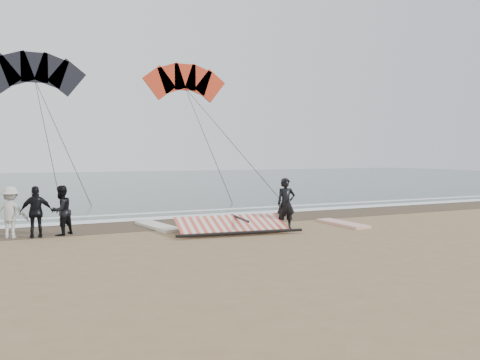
# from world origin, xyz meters

# --- Properties ---
(ground) EXTENTS (120.00, 120.00, 0.00)m
(ground) POSITION_xyz_m (0.00, 0.00, 0.00)
(ground) COLOR #8C704C
(ground) RESTS_ON ground
(sea) EXTENTS (120.00, 54.00, 0.02)m
(sea) POSITION_xyz_m (0.00, 33.00, 0.01)
(sea) COLOR #233838
(sea) RESTS_ON ground
(wet_sand) EXTENTS (120.00, 2.80, 0.01)m
(wet_sand) POSITION_xyz_m (0.00, 4.50, 0.01)
(wet_sand) COLOR #4C3D2B
(wet_sand) RESTS_ON ground
(foam_near) EXTENTS (120.00, 0.90, 0.01)m
(foam_near) POSITION_xyz_m (0.00, 5.90, 0.03)
(foam_near) COLOR white
(foam_near) RESTS_ON sea
(foam_far) EXTENTS (120.00, 0.45, 0.01)m
(foam_far) POSITION_xyz_m (0.00, 7.60, 0.03)
(foam_far) COLOR white
(foam_far) RESTS_ON sea
(man_main) EXTENTS (0.69, 0.52, 1.71)m
(man_main) POSITION_xyz_m (1.48, 1.58, 0.86)
(man_main) COLOR black
(man_main) RESTS_ON ground
(board_white) EXTENTS (0.72, 2.29, 0.09)m
(board_white) POSITION_xyz_m (3.83, 1.66, 0.05)
(board_white) COLOR silver
(board_white) RESTS_ON ground
(board_cream) EXTENTS (1.11, 2.52, 0.10)m
(board_cream) POSITION_xyz_m (-2.31, 3.66, 0.05)
(board_cream) COLOR silver
(board_cream) RESTS_ON ground
(trio_cluster) EXTENTS (2.43, 0.99, 1.55)m
(trio_cluster) POSITION_xyz_m (-6.17, 3.41, 0.77)
(trio_cluster) COLOR black
(trio_cluster) RESTS_ON ground
(sail_rig) EXTENTS (4.00, 2.07, 0.49)m
(sail_rig) POSITION_xyz_m (-0.51, 1.87, 0.19)
(sail_rig) COLOR black
(sail_rig) RESTS_ON ground
(kite_red) EXTENTS (7.27, 6.95, 15.65)m
(kite_red) POSITION_xyz_m (4.79, 22.72, 7.88)
(kite_red) COLOR red
(kite_red) RESTS_ON ground
(kite_dark) EXTENTS (7.31, 5.80, 13.64)m
(kite_dark) POSITION_xyz_m (-5.77, 22.46, 7.77)
(kite_dark) COLOR black
(kite_dark) RESTS_ON ground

